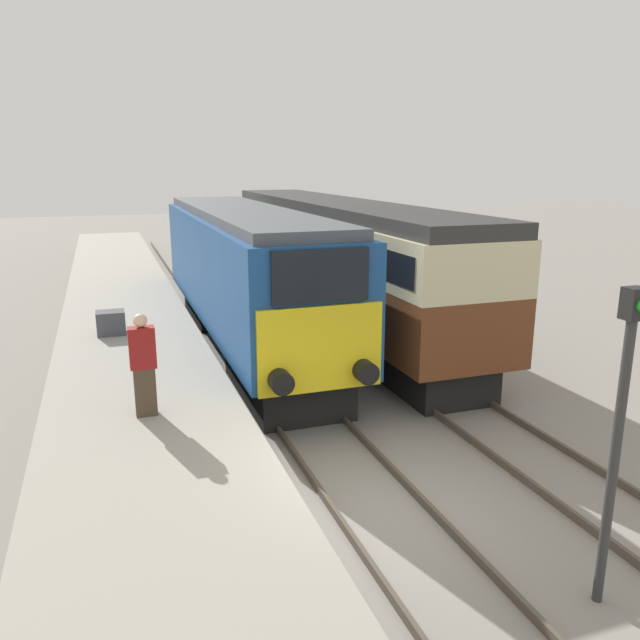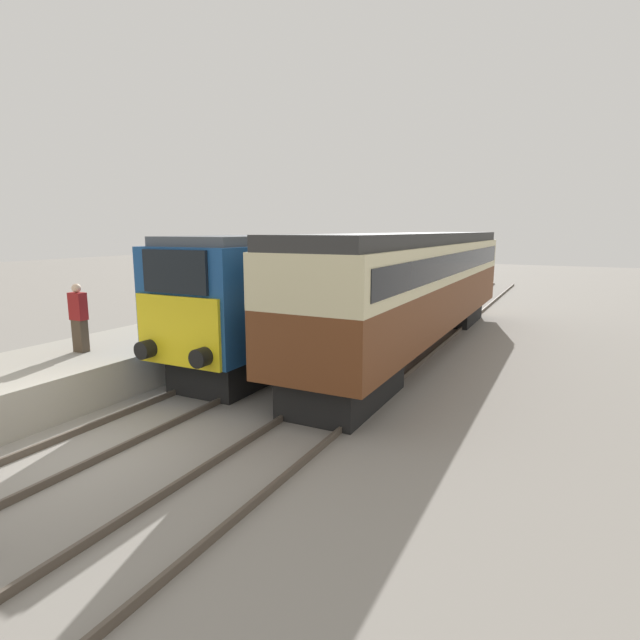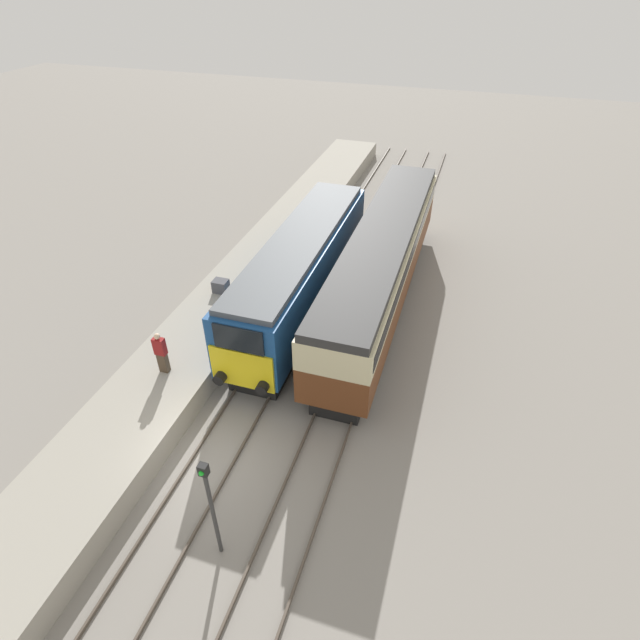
{
  "view_description": "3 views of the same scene",
  "coord_description": "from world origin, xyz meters",
  "px_view_note": "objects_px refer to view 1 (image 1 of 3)",
  "views": [
    {
      "loc": [
        -3.74,
        -7.84,
        5.28
      ],
      "look_at": [
        0.0,
        2.89,
        2.4
      ],
      "focal_mm": 35.0,
      "sensor_mm": 36.0,
      "label": 1
    },
    {
      "loc": [
        8.21,
        -5.86,
        4.19
      ],
      "look_at": [
        1.7,
        6.89,
        1.6
      ],
      "focal_mm": 28.0,
      "sensor_mm": 36.0,
      "label": 2
    },
    {
      "loc": [
        6.76,
        -9.14,
        14.11
      ],
      "look_at": [
        1.7,
        6.89,
        1.6
      ],
      "focal_mm": 28.0,
      "sensor_mm": 36.0,
      "label": 3
    }
  ],
  "objects_px": {
    "locomotive": "(245,273)",
    "person_on_platform": "(143,365)",
    "luggage_crate": "(111,323)",
    "signal_post": "(619,425)",
    "passenger_carriage": "(336,251)"
  },
  "relations": [
    {
      "from": "locomotive",
      "to": "signal_post",
      "type": "height_order",
      "value": "locomotive"
    },
    {
      "from": "signal_post",
      "to": "luggage_crate",
      "type": "xyz_separation_m",
      "value": [
        -5.42,
        11.11,
        -1.04
      ]
    },
    {
      "from": "passenger_carriage",
      "to": "person_on_platform",
      "type": "height_order",
      "value": "passenger_carriage"
    },
    {
      "from": "passenger_carriage",
      "to": "luggage_crate",
      "type": "bearing_deg",
      "value": -159.7
    },
    {
      "from": "passenger_carriage",
      "to": "luggage_crate",
      "type": "relative_size",
      "value": 23.85
    },
    {
      "from": "locomotive",
      "to": "luggage_crate",
      "type": "relative_size",
      "value": 19.23
    },
    {
      "from": "locomotive",
      "to": "person_on_platform",
      "type": "bearing_deg",
      "value": -116.09
    },
    {
      "from": "signal_post",
      "to": "luggage_crate",
      "type": "height_order",
      "value": "signal_post"
    },
    {
      "from": "signal_post",
      "to": "locomotive",
      "type": "bearing_deg",
      "value": 98.02
    },
    {
      "from": "passenger_carriage",
      "to": "luggage_crate",
      "type": "height_order",
      "value": "passenger_carriage"
    },
    {
      "from": "luggage_crate",
      "to": "signal_post",
      "type": "bearing_deg",
      "value": -64.01
    },
    {
      "from": "passenger_carriage",
      "to": "person_on_platform",
      "type": "distance_m",
      "value": 10.69
    },
    {
      "from": "locomotive",
      "to": "person_on_platform",
      "type": "distance_m",
      "value": 7.42
    },
    {
      "from": "signal_post",
      "to": "luggage_crate",
      "type": "bearing_deg",
      "value": 115.99
    },
    {
      "from": "passenger_carriage",
      "to": "signal_post",
      "type": "height_order",
      "value": "passenger_carriage"
    }
  ]
}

